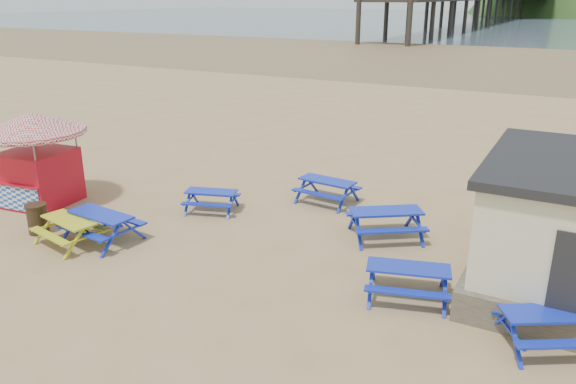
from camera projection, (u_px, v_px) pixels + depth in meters
The scene contains 12 objects.
ground at pixel (229, 233), 16.45m from camera, with size 400.00×400.00×0.00m, color tan.
wet_sand at pixel (507, 58), 62.17m from camera, with size 400.00×400.00×0.00m, color olive.
sea at pixel (568, 20), 157.76m from camera, with size 400.00×400.00×0.00m, color #485A67.
picnic_table_blue_a at pixel (212, 201), 18.04m from camera, with size 1.94×1.74×0.68m.
picnic_table_blue_b at pixel (327, 191), 18.78m from camera, with size 2.01×1.68×0.79m.
picnic_table_blue_c at pixel (386, 224), 15.99m from camera, with size 2.58×2.48×0.85m.
picnic_table_blue_d at pixel (102, 227), 15.79m from camera, with size 2.12×1.78×0.83m.
picnic_table_blue_e at pixel (407, 282), 12.81m from camera, with size 2.21×1.96×0.78m.
picnic_table_blue_f at pixel (547, 329), 11.02m from camera, with size 2.32×2.20×0.77m.
picnic_table_yellow at pixel (70, 232), 15.59m from camera, with size 2.03×1.76×0.75m.
ice_cream_kiosk at pixel (35, 147), 18.20m from camera, with size 3.80×3.80×3.07m.
litter_bin at pixel (37, 218), 16.31m from camera, with size 0.61×0.61×0.89m.
Camera 1 is at (8.69, -12.51, 6.58)m, focal length 35.00 mm.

